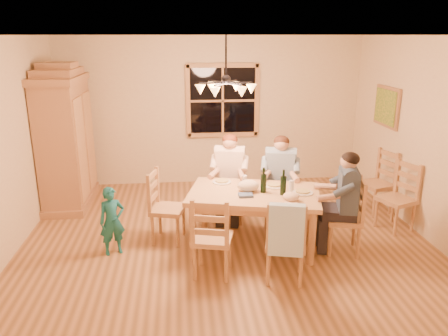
{
  "coord_description": "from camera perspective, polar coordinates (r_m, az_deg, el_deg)",
  "views": [
    {
      "loc": [
        -0.58,
        -5.46,
        2.7
      ],
      "look_at": [
        -0.01,
        0.1,
        0.99
      ],
      "focal_mm": 35.0,
      "sensor_mm": 36.0,
      "label": 1
    }
  ],
  "objects": [
    {
      "name": "towel",
      "position": [
        4.76,
        8.13,
        -8.04
      ],
      "size": [
        0.39,
        0.19,
        0.58
      ],
      "primitive_type": "cube",
      "rotation": [
        0.0,
        0.0,
        -0.24
      ],
      "color": "#AED5EB",
      "rests_on": "chair_near_right"
    },
    {
      "name": "chandelier",
      "position": [
        5.53,
        0.26,
        10.52
      ],
      "size": [
        0.77,
        0.68,
        0.71
      ],
      "color": "black",
      "rests_on": "ceiling"
    },
    {
      "name": "child",
      "position": [
        5.74,
        -14.4,
        -6.72
      ],
      "size": [
        0.38,
        0.32,
        0.89
      ],
      "primitive_type": "imported",
      "rotation": [
        0.0,
        0.0,
        0.38
      ],
      "color": "#1A6C78",
      "rests_on": "floor"
    },
    {
      "name": "chair_spare_front",
      "position": [
        6.75,
        21.43,
        -5.07
      ],
      "size": [
        0.55,
        0.56,
        0.99
      ],
      "rotation": [
        0.0,
        0.0,
        1.95
      ],
      "color": "#AF7D4D",
      "rests_on": "floor"
    },
    {
      "name": "cloth_bundle",
      "position": [
        5.63,
        3.16,
        -2.35
      ],
      "size": [
        0.28,
        0.22,
        0.15
      ],
      "primitive_type": "ellipsoid",
      "color": "beige",
      "rests_on": "dining_table"
    },
    {
      "name": "ceiling",
      "position": [
        5.49,
        0.26,
        16.99
      ],
      "size": [
        5.5,
        5.0,
        0.02
      ],
      "primitive_type": "cube",
      "color": "white",
      "rests_on": "wall_back"
    },
    {
      "name": "chair_end_right",
      "position": [
        5.87,
        15.29,
        -7.76
      ],
      "size": [
        0.51,
        0.53,
        0.99
      ],
      "rotation": [
        0.0,
        0.0,
        1.33
      ],
      "color": "#AF7D4D",
      "rests_on": "floor"
    },
    {
      "name": "wall_right",
      "position": [
        6.53,
        25.03,
        3.46
      ],
      "size": [
        0.02,
        5.0,
        2.7
      ],
      "primitive_type": "cube",
      "color": "beige",
      "rests_on": "floor"
    },
    {
      "name": "wine_bottle_a",
      "position": [
        5.6,
        5.19,
        -1.57
      ],
      "size": [
        0.08,
        0.08,
        0.33
      ],
      "primitive_type": "cylinder",
      "color": "black",
      "rests_on": "dining_table"
    },
    {
      "name": "armoire",
      "position": [
        7.48,
        -19.93,
        3.28
      ],
      "size": [
        0.66,
        1.4,
        2.3
      ],
      "color": "#A47247",
      "rests_on": "floor"
    },
    {
      "name": "adult_slate_man",
      "position": [
        5.67,
        15.71,
        -2.81
      ],
      "size": [
        0.5,
        0.47,
        0.87
      ],
      "rotation": [
        0.0,
        0.0,
        1.33
      ],
      "color": "#39485B",
      "rests_on": "floor"
    },
    {
      "name": "chair_near_right",
      "position": [
        5.11,
        7.95,
        -11.18
      ],
      "size": [
        0.53,
        0.51,
        0.99
      ],
      "rotation": [
        0.0,
        0.0,
        -0.24
      ],
      "color": "#AF7D4D",
      "rests_on": "floor"
    },
    {
      "name": "plate_plaid",
      "position": [
        5.87,
        6.53,
        -2.35
      ],
      "size": [
        0.26,
        0.26,
        0.02
      ],
      "primitive_type": "cylinder",
      "color": "white",
      "rests_on": "dining_table"
    },
    {
      "name": "plate_slate",
      "position": [
        5.68,
        10.24,
        -3.18
      ],
      "size": [
        0.26,
        0.26,
        0.02
      ],
      "primitive_type": "cylinder",
      "color": "white",
      "rests_on": "dining_table"
    },
    {
      "name": "cap",
      "position": [
        5.38,
        8.75,
        -3.72
      ],
      "size": [
        0.2,
        0.2,
        0.11
      ],
      "primitive_type": "ellipsoid",
      "color": "beige",
      "rests_on": "dining_table"
    },
    {
      "name": "napkin",
      "position": [
        5.49,
        2.85,
        -3.55
      ],
      "size": [
        0.21,
        0.18,
        0.03
      ],
      "primitive_type": "cube",
      "rotation": [
        0.0,
        0.0,
        -0.24
      ],
      "color": "#44587E",
      "rests_on": "dining_table"
    },
    {
      "name": "chair_end_left",
      "position": [
        6.0,
        -7.29,
        -6.69
      ],
      "size": [
        0.51,
        0.53,
        0.99
      ],
      "rotation": [
        0.0,
        0.0,
        -1.81
      ],
      "color": "#AF7D4D",
      "rests_on": "floor"
    },
    {
      "name": "dining_table",
      "position": [
        5.69,
        3.93,
        -4.12
      ],
      "size": [
        1.86,
        1.38,
        0.76
      ],
      "rotation": [
        0.0,
        0.0,
        -0.24
      ],
      "color": "tan",
      "rests_on": "floor"
    },
    {
      "name": "wall_back",
      "position": [
        8.09,
        -1.62,
        7.39
      ],
      "size": [
        5.5,
        0.02,
        2.7
      ],
      "primitive_type": "cube",
      "color": "beige",
      "rests_on": "floor"
    },
    {
      "name": "chair_far_right",
      "position": [
        6.54,
        7.2,
        -4.66
      ],
      "size": [
        0.53,
        0.51,
        0.99
      ],
      "rotation": [
        0.0,
        0.0,
        2.9
      ],
      "color": "#AF7D4D",
      "rests_on": "floor"
    },
    {
      "name": "adult_woman",
      "position": [
        6.41,
        0.75,
        0.12
      ],
      "size": [
        0.47,
        0.5,
        0.87
      ],
      "rotation": [
        0.0,
        0.0,
        2.9
      ],
      "color": "beige",
      "rests_on": "floor"
    },
    {
      "name": "chair_spare_back",
      "position": [
        7.29,
        19.14,
        -3.17
      ],
      "size": [
        0.53,
        0.55,
        0.99
      ],
      "rotation": [
        0.0,
        0.0,
        1.88
      ],
      "color": "#AF7D4D",
      "rests_on": "floor"
    },
    {
      "name": "wine_glass_a",
      "position": [
        5.86,
        2.72,
        -1.64
      ],
      "size": [
        0.06,
        0.06,
        0.14
      ],
      "primitive_type": "cylinder",
      "color": "silver",
      "rests_on": "dining_table"
    },
    {
      "name": "wine_glass_b",
      "position": [
        5.73,
        8.81,
        -2.29
      ],
      "size": [
        0.06,
        0.06,
        0.14
      ],
      "primitive_type": "cylinder",
      "color": "silver",
      "rests_on": "dining_table"
    },
    {
      "name": "painting",
      "position": [
        7.51,
        20.47,
        7.51
      ],
      "size": [
        0.06,
        0.78,
        0.64
      ],
      "color": "#A47247",
      "rests_on": "wall_right"
    },
    {
      "name": "window",
      "position": [
        8.05,
        -0.18,
        8.78
      ],
      "size": [
        1.3,
        0.06,
        1.3
      ],
      "color": "black",
      "rests_on": "wall_back"
    },
    {
      "name": "wall_left",
      "position": [
        6.03,
        -26.74,
        2.21
      ],
      "size": [
        0.02,
        5.0,
        2.7
      ],
      "primitive_type": "cube",
      "color": "beige",
      "rests_on": "floor"
    },
    {
      "name": "plate_woman",
      "position": [
        5.98,
        -0.28,
        -1.84
      ],
      "size": [
        0.26,
        0.26,
        0.02
      ],
      "primitive_type": "cylinder",
      "color": "white",
      "rests_on": "dining_table"
    },
    {
      "name": "floor",
      "position": [
        6.12,
        0.23,
        -9.19
      ],
      "size": [
        5.5,
        5.5,
        0.0
      ],
      "primitive_type": "plane",
      "color": "brown",
      "rests_on": "ground"
    },
    {
      "name": "chair_near_left",
      "position": [
        5.17,
        -1.49,
        -10.68
      ],
      "size": [
        0.53,
        0.51,
        0.99
      ],
      "rotation": [
        0.0,
        0.0,
        -0.24
      ],
      "color": "#AF7D4D",
      "rests_on": "floor"
    },
    {
      "name": "wine_bottle_b",
      "position": [
        5.54,
        7.75,
        -1.86
      ],
      "size": [
        0.08,
        0.08,
        0.33
      ],
      "primitive_type": "cylinder",
      "color": "black",
      "rests_on": "dining_table"
    },
    {
      "name": "chair_far_left",
      "position": [
        6.58,
        0.73,
        -4.37
      ],
      "size": [
        0.53,
        0.51,
        0.99
      ],
      "rotation": [
        0.0,
        0.0,
        2.9
      ],
      "color": "#AF7D4D",
      "rests_on": "floor"
    },
    {
      "name": "adult_plaid_man",
      "position": [
        6.36,
        7.38,
        -0.15
      ],
      "size": [
        0.47,
        0.5,
        0.87
      ],
      "rotation": [
        0.0,
        0.0,
        2.9
      ],
      "color": "#32618B",
      "rests_on": "floor"
    }
  ]
}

